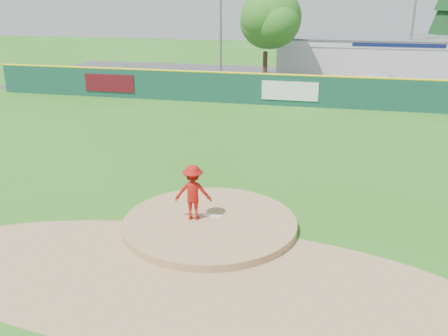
% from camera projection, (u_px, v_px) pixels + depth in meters
% --- Properties ---
extents(ground, '(120.00, 120.00, 0.00)m').
position_uv_depth(ground, '(210.00, 227.00, 15.84)').
color(ground, '#286B19').
rests_on(ground, ground).
extents(pitchers_mound, '(5.50, 5.50, 0.50)m').
position_uv_depth(pitchers_mound, '(210.00, 227.00, 15.84)').
color(pitchers_mound, '#9E774C').
rests_on(pitchers_mound, ground).
extents(pitching_rubber, '(0.60, 0.15, 0.04)m').
position_uv_depth(pitching_rubber, '(212.00, 216.00, 16.02)').
color(pitching_rubber, white).
rests_on(pitching_rubber, pitchers_mound).
extents(infield_dirt_arc, '(15.40, 15.40, 0.01)m').
position_uv_depth(infield_dirt_arc, '(182.00, 277.00, 13.09)').
color(infield_dirt_arc, '#9E774C').
rests_on(infield_dirt_arc, ground).
extents(parking_lot, '(44.00, 16.00, 0.02)m').
position_uv_depth(parking_lot, '(292.00, 82.00, 40.60)').
color(parking_lot, '#38383A').
rests_on(parking_lot, ground).
extents(pitcher, '(1.25, 0.85, 1.78)m').
position_uv_depth(pitcher, '(193.00, 192.00, 15.59)').
color(pitcher, '#A4130E').
rests_on(pitcher, pitchers_mound).
extents(van, '(5.73, 4.29, 1.45)m').
position_uv_depth(van, '(385.00, 85.00, 35.20)').
color(van, white).
rests_on(van, parking_lot).
extents(pool_building_grp, '(15.20, 8.20, 3.31)m').
position_uv_depth(pool_building_grp, '(368.00, 56.00, 43.36)').
color(pool_building_grp, silver).
rests_on(pool_building_grp, ground).
extents(fence_banners, '(16.04, 0.04, 1.20)m').
position_uv_depth(fence_banners, '(196.00, 87.00, 33.10)').
color(fence_banners, '#570C16').
rests_on(fence_banners, ground).
extents(playground_slide, '(0.85, 2.40, 1.32)m').
position_uv_depth(playground_slide, '(89.00, 77.00, 38.69)').
color(playground_slide, blue).
rests_on(playground_slide, ground).
extents(outfield_fence, '(40.00, 0.14, 2.07)m').
position_uv_depth(outfield_fence, '(280.00, 89.00, 31.98)').
color(outfield_fence, '#144135').
rests_on(outfield_fence, ground).
extents(deciduous_tree, '(5.60, 5.60, 7.36)m').
position_uv_depth(deciduous_tree, '(266.00, 25.00, 37.65)').
color(deciduous_tree, '#382314').
rests_on(deciduous_tree, ground).
extents(light_pole_left, '(1.75, 0.25, 11.00)m').
position_uv_depth(light_pole_left, '(221.00, 3.00, 39.81)').
color(light_pole_left, gray).
rests_on(light_pole_left, ground).
extents(light_pole_right, '(1.75, 0.25, 10.00)m').
position_uv_depth(light_pole_right, '(415.00, 11.00, 38.67)').
color(light_pole_right, gray).
rests_on(light_pole_right, ground).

